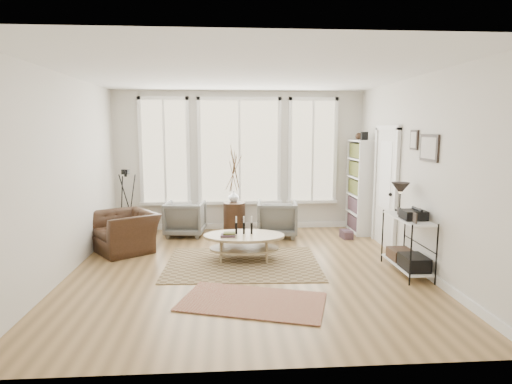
{
  "coord_description": "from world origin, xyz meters",
  "views": [
    {
      "loc": [
        -0.28,
        -6.26,
        2.11
      ],
      "look_at": [
        0.2,
        0.6,
        1.1
      ],
      "focal_mm": 30.0,
      "sensor_mm": 36.0,
      "label": 1
    }
  ],
  "objects": [
    {
      "name": "room",
      "position": [
        0.02,
        0.03,
        1.43
      ],
      "size": [
        5.5,
        5.54,
        2.9
      ],
      "color": "#9A7646",
      "rests_on": "ground"
    },
    {
      "name": "bay_window",
      "position": [
        0.0,
        2.71,
        1.61
      ],
      "size": [
        4.14,
        0.12,
        2.24
      ],
      "color": "#CEBC84",
      "rests_on": "ground"
    },
    {
      "name": "door",
      "position": [
        2.57,
        1.15,
        1.12
      ],
      "size": [
        0.09,
        1.06,
        2.22
      ],
      "color": "silver",
      "rests_on": "ground"
    },
    {
      "name": "bookcase",
      "position": [
        2.44,
        2.23,
        0.96
      ],
      "size": [
        0.31,
        0.85,
        2.06
      ],
      "color": "white",
      "rests_on": "ground"
    },
    {
      "name": "low_shelf",
      "position": [
        2.38,
        -0.3,
        0.51
      ],
      "size": [
        0.38,
        1.08,
        1.3
      ],
      "color": "white",
      "rests_on": "ground"
    },
    {
      "name": "wall_art",
      "position": [
        2.58,
        -0.27,
        1.88
      ],
      "size": [
        0.04,
        0.88,
        0.44
      ],
      "color": "black",
      "rests_on": "ground"
    },
    {
      "name": "rug_main",
      "position": [
        -0.04,
        0.27,
        0.01
      ],
      "size": [
        2.46,
        1.88,
        0.01
      ],
      "primitive_type": "cube",
      "rotation": [
        0.0,
        0.0,
        -0.04
      ],
      "color": "brown",
      "rests_on": "ground"
    },
    {
      "name": "rug_runner",
      "position": [
        0.03,
        -1.26,
        0.01
      ],
      "size": [
        1.95,
        1.44,
        0.01
      ],
      "primitive_type": "cube",
      "rotation": [
        0.0,
        0.0,
        -0.3
      ],
      "color": "maroon",
      "rests_on": "ground"
    },
    {
      "name": "coffee_table",
      "position": [
        -0.01,
        0.5,
        0.32
      ],
      "size": [
        1.36,
        0.91,
        0.6
      ],
      "color": "tan",
      "rests_on": "ground"
    },
    {
      "name": "armchair_left",
      "position": [
        -1.11,
        2.18,
        0.35
      ],
      "size": [
        0.82,
        0.84,
        0.7
      ],
      "primitive_type": "imported",
      "rotation": [
        0.0,
        0.0,
        3.04
      ],
      "color": "slate",
      "rests_on": "ground"
    },
    {
      "name": "armchair_right",
      "position": [
        0.72,
        2.0,
        0.36
      ],
      "size": [
        0.84,
        0.86,
        0.71
      ],
      "primitive_type": "imported",
      "rotation": [
        0.0,
        0.0,
        3.04
      ],
      "color": "slate",
      "rests_on": "ground"
    },
    {
      "name": "side_table",
      "position": [
        -0.13,
        2.17,
        0.89
      ],
      "size": [
        0.44,
        0.44,
        1.84
      ],
      "color": "#352013",
      "rests_on": "ground"
    },
    {
      "name": "vase",
      "position": [
        -0.14,
        2.28,
        0.77
      ],
      "size": [
        0.27,
        0.27,
        0.22
      ],
      "primitive_type": "imported",
      "rotation": [
        0.0,
        0.0,
        0.33
      ],
      "color": "silver",
      "rests_on": "side_table"
    },
    {
      "name": "accent_chair",
      "position": [
        -2.06,
        1.15,
        0.34
      ],
      "size": [
        1.39,
        1.36,
        0.68
      ],
      "primitive_type": "imported",
      "rotation": [
        0.0,
        0.0,
        -0.94
      ],
      "color": "#352013",
      "rests_on": "ground"
    },
    {
      "name": "tripod_camera",
      "position": [
        -2.23,
        2.15,
        0.62
      ],
      "size": [
        0.47,
        0.47,
        1.34
      ],
      "color": "black",
      "rests_on": "ground"
    },
    {
      "name": "book_stack_near",
      "position": [
        2.05,
        1.75,
        0.08
      ],
      "size": [
        0.21,
        0.26,
        0.16
      ],
      "primitive_type": "cube",
      "rotation": [
        0.0,
        0.0,
        0.07
      ],
      "color": "brown",
      "rests_on": "ground"
    },
    {
      "name": "book_stack_far",
      "position": [
        2.05,
        1.7,
        0.07
      ],
      "size": [
        0.2,
        0.25,
        0.15
      ],
      "primitive_type": "cube",
      "rotation": [
        0.0,
        0.0,
        0.1
      ],
      "color": "brown",
      "rests_on": "ground"
    }
  ]
}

